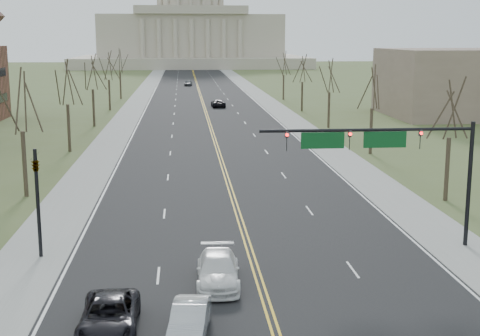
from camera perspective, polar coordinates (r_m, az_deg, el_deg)
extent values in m
cube|color=black|center=(132.80, -3.34, 6.03)|extent=(20.00, 380.00, 0.01)
cube|color=black|center=(30.82, 2.27, -11.46)|extent=(120.00, 14.00, 0.01)
cube|color=gray|center=(133.01, -8.54, 5.94)|extent=(4.00, 380.00, 0.03)
cube|color=gray|center=(133.66, 1.84, 6.08)|extent=(4.00, 380.00, 0.03)
cube|color=gold|center=(132.80, -3.34, 6.04)|extent=(0.42, 380.00, 0.01)
cube|color=silver|center=(132.89, -7.59, 5.96)|extent=(0.15, 380.00, 0.01)
cube|color=silver|center=(133.43, 0.90, 6.08)|extent=(0.15, 380.00, 0.01)
cube|color=#B0A492|center=(272.42, -4.19, 9.07)|extent=(90.00, 60.00, 4.00)
cube|color=#B0A492|center=(272.24, -4.22, 11.17)|extent=(70.00, 40.00, 16.00)
cube|color=#B0A492|center=(251.93, -4.19, 13.34)|extent=(42.00, 3.00, 3.00)
cylinder|color=#B0A492|center=(272.61, -4.26, 14.12)|extent=(24.00, 24.00, 12.00)
cylinder|color=black|center=(40.05, 18.96, -1.35)|extent=(0.24, 0.24, 7.20)
cylinder|color=black|center=(37.47, 10.83, 3.21)|extent=(12.00, 0.18, 0.18)
imported|color=black|center=(38.46, 15.12, 2.40)|extent=(0.35, 0.40, 1.10)
sphere|color=#FF0C0C|center=(38.27, 15.22, 2.88)|extent=(0.18, 0.18, 0.18)
imported|color=black|center=(37.29, 9.32, 2.37)|extent=(0.35, 0.40, 1.10)
sphere|color=#FF0C0C|center=(37.09, 9.40, 2.87)|extent=(0.18, 0.18, 0.18)
imported|color=black|center=(36.59, 4.00, 2.33)|extent=(0.35, 0.40, 1.10)
sphere|color=#FF0C0C|center=(36.39, 4.04, 2.83)|extent=(0.18, 0.18, 0.18)
cube|color=#0C4C1E|center=(37.83, 12.26, 2.39)|extent=(2.40, 0.12, 0.90)
cube|color=#0C4C1E|center=(36.95, 7.07, 2.35)|extent=(2.40, 0.12, 0.90)
cylinder|color=black|center=(37.64, -16.86, -2.94)|extent=(0.20, 0.20, 6.00)
imported|color=black|center=(37.18, -17.05, 0.36)|extent=(0.32, 0.36, 0.99)
cylinder|color=#352D1F|center=(50.92, 17.25, -0.12)|extent=(0.32, 0.32, 4.68)
cylinder|color=#352D1F|center=(52.45, -17.91, 0.32)|extent=(0.32, 0.32, 4.95)
cylinder|color=#352D1F|center=(69.58, 11.12, 3.10)|extent=(0.32, 0.32, 4.68)
cylinder|color=#352D1F|center=(71.83, -14.40, 3.31)|extent=(0.32, 0.32, 4.95)
cylinder|color=#352D1F|center=(88.83, 7.59, 4.92)|extent=(0.32, 0.32, 4.68)
cylinder|color=#352D1F|center=(91.48, -12.38, 5.03)|extent=(0.32, 0.32, 4.95)
cylinder|color=#352D1F|center=(108.35, 5.31, 6.08)|extent=(0.32, 0.32, 4.68)
cylinder|color=#352D1F|center=(111.25, -11.08, 6.13)|extent=(0.32, 0.32, 4.95)
cylinder|color=#352D1F|center=(128.01, 3.73, 6.88)|extent=(0.32, 0.32, 4.68)
cylinder|color=#352D1F|center=(131.10, -10.16, 6.89)|extent=(0.32, 0.32, 4.95)
cube|color=#776354|center=(107.69, 19.15, 6.91)|extent=(25.00, 20.00, 10.00)
imported|color=#A8ACB1|center=(27.60, -4.32, -12.77)|extent=(1.90, 4.17, 1.32)
imported|color=black|center=(28.24, -11.11, -12.30)|extent=(2.37, 5.06, 1.40)
imported|color=white|center=(32.72, -1.89, -8.70)|extent=(2.24, 5.10, 1.46)
imported|color=black|center=(114.32, -1.88, 5.55)|extent=(2.41, 4.87, 1.33)
imported|color=#45484C|center=(164.37, -4.43, 7.25)|extent=(2.10, 4.33, 1.42)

